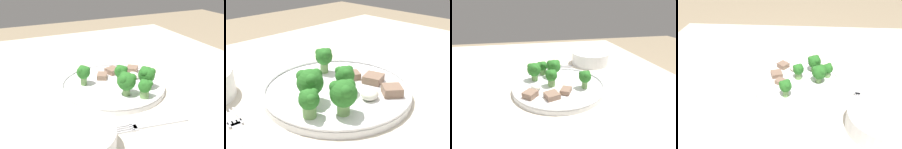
% 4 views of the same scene
% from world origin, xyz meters
% --- Properties ---
extents(table, '(1.26, 0.98, 0.71)m').
position_xyz_m(table, '(0.00, 0.00, 0.62)').
color(table, beige).
rests_on(table, ground_plane).
extents(dinner_plate, '(0.28, 0.28, 0.02)m').
position_xyz_m(dinner_plate, '(0.02, 0.04, 0.72)').
color(dinner_plate, white).
rests_on(dinner_plate, table).
extents(fork, '(0.05, 0.18, 0.00)m').
position_xyz_m(fork, '(-0.17, 0.04, 0.71)').
color(fork, silver).
rests_on(fork, table).
extents(cream_bowl, '(0.16, 0.16, 0.05)m').
position_xyz_m(cream_bowl, '(-0.19, 0.22, 0.74)').
color(cream_bowl, white).
rests_on(cream_bowl, table).
extents(broccoli_floret_near_rim_left, '(0.04, 0.04, 0.05)m').
position_xyz_m(broccoli_floret_near_rim_left, '(0.02, 0.02, 0.76)').
color(broccoli_floret_near_rim_left, '#709E56').
rests_on(broccoli_floret_near_rim_left, dinner_plate).
extents(broccoli_floret_center_left, '(0.04, 0.04, 0.06)m').
position_xyz_m(broccoli_floret_center_left, '(0.05, 0.11, 0.76)').
color(broccoli_floret_center_left, '#709E56').
rests_on(broccoli_floret_center_left, dinner_plate).
extents(broccoli_floret_back_left, '(0.05, 0.04, 0.06)m').
position_xyz_m(broccoli_floret_back_left, '(-0.03, -0.03, 0.76)').
color(broccoli_floret_back_left, '#709E56').
rests_on(broccoli_floret_back_left, dinner_plate).
extents(broccoli_floret_front_left, '(0.05, 0.05, 0.06)m').
position_xyz_m(broccoli_floret_front_left, '(-0.05, 0.03, 0.76)').
color(broccoli_floret_front_left, '#709E56').
rests_on(broccoli_floret_front_left, dinner_plate).
extents(broccoli_floret_center_back, '(0.03, 0.03, 0.05)m').
position_xyz_m(broccoli_floret_center_back, '(-0.08, -0.00, 0.75)').
color(broccoli_floret_center_back, '#709E56').
rests_on(broccoli_floret_center_back, dinner_plate).
extents(meat_slice_front_slice, '(0.05, 0.05, 0.02)m').
position_xyz_m(meat_slice_front_slice, '(0.09, 0.01, 0.73)').
color(meat_slice_front_slice, '#846651').
rests_on(meat_slice_front_slice, dinner_plate).
extents(meat_slice_middle_slice, '(0.05, 0.04, 0.01)m').
position_xyz_m(meat_slice_middle_slice, '(0.07, 0.05, 0.73)').
color(meat_slice_middle_slice, '#846651').
rests_on(meat_slice_middle_slice, dinner_plate).
extents(meat_slice_rear_slice, '(0.05, 0.05, 0.02)m').
position_xyz_m(meat_slice_rear_slice, '(0.08, -0.05, 0.73)').
color(meat_slice_rear_slice, '#846651').
rests_on(meat_slice_rear_slice, dinner_plate).
extents(sauce_dollop, '(0.03, 0.03, 0.02)m').
position_xyz_m(sauce_dollop, '(0.03, -0.03, 0.73)').
color(sauce_dollop, silver).
rests_on(sauce_dollop, dinner_plate).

